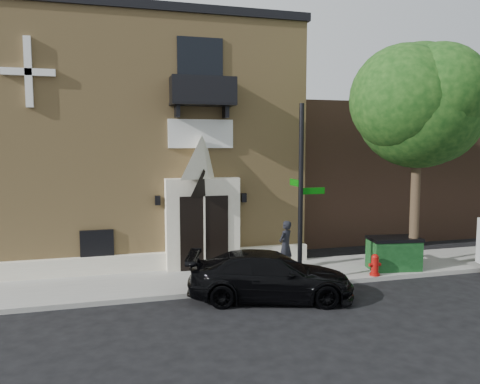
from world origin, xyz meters
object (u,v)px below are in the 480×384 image
object	(u,v)px
street_sign	(301,194)
dumpster	(394,253)
fire_hydrant	(375,265)
pedestrian_near	(285,245)
black_sedan	(270,276)

from	to	relation	value
street_sign	dumpster	world-z (taller)	street_sign
fire_hydrant	pedestrian_near	world-z (taller)	pedestrian_near
black_sedan	fire_hydrant	bearing A→B (deg)	-61.15
black_sedan	dumpster	size ratio (longest dim) A/B	2.57
dumpster	pedestrian_near	xyz separation A→B (m)	(-3.67, 1.04, 0.28)
fire_hydrant	dumpster	world-z (taller)	dumpster
dumpster	fire_hydrant	bearing A→B (deg)	-145.08
fire_hydrant	black_sedan	bearing A→B (deg)	-167.30
black_sedan	street_sign	xyz separation A→B (m)	(1.33, 0.93, 2.29)
fire_hydrant	pedestrian_near	distance (m)	3.07
fire_hydrant	pedestrian_near	xyz separation A→B (m)	(-2.59, 1.57, 0.50)
black_sedan	dumpster	bearing A→B (deg)	-58.07
black_sedan	street_sign	world-z (taller)	street_sign
dumpster	pedestrian_near	distance (m)	3.82
street_sign	fire_hydrant	bearing A→B (deg)	-1.74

